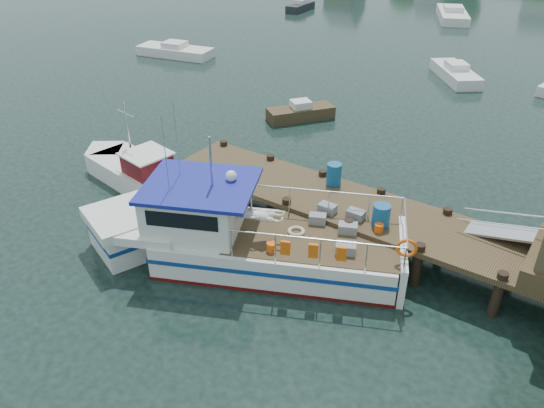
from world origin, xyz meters
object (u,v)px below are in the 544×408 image
Objects in this scene: dock at (503,228)px; lobster_boat at (238,236)px; moored_rowboat at (301,112)px; moored_b at (455,73)px; moored_d at (452,14)px; work_boat at (139,172)px; moored_a at (175,51)px; moored_e at (300,6)px.

lobster_boat is at bearing -155.15° from dock.
moored_b is at bearing 44.27° from moored_rowboat.
moored_rowboat is at bearing 88.23° from lobster_boat.
moored_b is 0.66× the size of moored_d.
work_boat reaches higher than moored_rowboat.
moored_a is (-19.77, 17.78, -0.59)m from lobster_boat.
moored_rowboat is 0.91× the size of moored_e.
dock is 8.43m from lobster_boat.
moored_b is 1.25× the size of moored_e.
moored_rowboat is (1.80, 10.37, -0.18)m from work_boat.
work_boat reaches higher than moored_a.
moored_d is at bearing 109.80° from dock.
moored_rowboat is at bearing -95.95° from moored_b.
dock is 44.67m from moored_e.
moored_rowboat is 15.67m from moored_a.
moored_a is (-14.68, 5.49, -0.00)m from moored_rowboat.
moored_rowboat is 0.73× the size of moored_b.
lobster_boat reaches higher than moored_rowboat.
moored_e is (-1.20, 20.04, 0.01)m from moored_a.
lobster_boat is at bearing -33.84° from moored_a.
lobster_boat is at bearing -74.46° from moored_e.
lobster_boat is 43.25m from moored_e.
moored_d reaches higher than moored_rowboat.
work_boat is at bearing -123.73° from moored_rowboat.
moored_b is (4.80, 11.95, 0.02)m from moored_rowboat.
moored_a is 0.79× the size of moored_d.
dock is 41.72m from moored_d.
moored_e is at bearing 101.56° from moored_a.
moored_b reaches higher than moored_a.
work_boat is 10.52m from moored_rowboat.
moored_rowboat is 30.07m from moored_e.
lobster_boat is 1.56× the size of work_boat.
moored_e is at bearing 98.02° from moored_rowboat.
moored_d is 15.22m from moored_e.
moored_d reaches higher than moored_a.
work_boat is 38.56m from moored_e.
moored_a is at bearing 138.41° from work_boat.
dock reaches higher than moored_e.
moored_d is (-6.56, 42.72, -0.53)m from lobster_boat.
work_boat is 1.88× the size of moored_rowboat.
dock is 2.72× the size of moored_a.
moored_a is (-12.88, 15.86, -0.18)m from work_boat.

